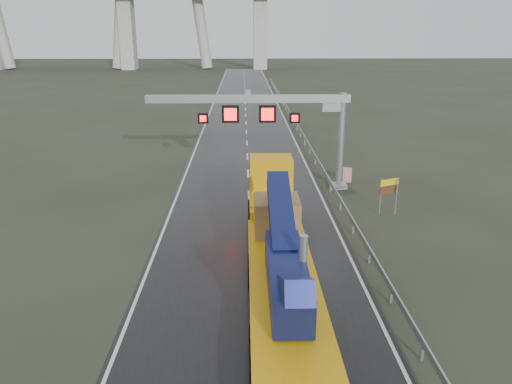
{
  "coord_description": "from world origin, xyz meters",
  "views": [
    {
      "loc": [
        -0.39,
        -18.35,
        11.54
      ],
      "look_at": [
        0.28,
        7.24,
        3.2
      ],
      "focal_mm": 35.0,
      "sensor_mm": 36.0,
      "label": 1
    }
  ],
  "objects_px": {
    "sign_gantry": "(277,115)",
    "striped_barrier": "(347,175)",
    "heavy_haul_truck": "(278,233)",
    "exit_sign_pair": "(389,189)"
  },
  "relations": [
    {
      "from": "sign_gantry",
      "to": "striped_barrier",
      "type": "bearing_deg",
      "value": 14.94
    },
    {
      "from": "heavy_haul_truck",
      "to": "striped_barrier",
      "type": "distance_m",
      "value": 16.17
    },
    {
      "from": "sign_gantry",
      "to": "exit_sign_pair",
      "type": "xyz_separation_m",
      "value": [
        6.9,
        -5.96,
        -3.87
      ]
    },
    {
      "from": "sign_gantry",
      "to": "heavy_haul_truck",
      "type": "distance_m",
      "value": 13.76
    },
    {
      "from": "sign_gantry",
      "to": "striped_barrier",
      "type": "relative_size",
      "value": 13.03
    },
    {
      "from": "sign_gantry",
      "to": "striped_barrier",
      "type": "distance_m",
      "value": 7.79
    },
    {
      "from": "sign_gantry",
      "to": "exit_sign_pair",
      "type": "distance_m",
      "value": 9.9
    },
    {
      "from": "striped_barrier",
      "to": "sign_gantry",
      "type": "bearing_deg",
      "value": -159.7
    },
    {
      "from": "sign_gantry",
      "to": "striped_barrier",
      "type": "height_order",
      "value": "sign_gantry"
    },
    {
      "from": "sign_gantry",
      "to": "striped_barrier",
      "type": "xyz_separation_m",
      "value": [
        5.74,
        1.53,
        -5.04
      ]
    }
  ]
}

